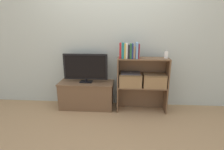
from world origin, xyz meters
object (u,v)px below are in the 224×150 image
(tv_stand, at_px, (87,95))
(book_ivory, at_px, (127,51))
(book_forest, at_px, (131,51))
(book_navy, at_px, (132,51))
(book_mustard, at_px, (125,51))
(laptop, at_px, (131,73))
(book_teal, at_px, (123,51))
(book_charcoal, at_px, (129,52))
(storage_basket_right, at_px, (154,80))
(tv, at_px, (85,67))
(book_maroon, at_px, (139,51))
(baby_monitor, at_px, (166,55))
(storage_basket_left, at_px, (130,79))
(book_skyblue, at_px, (137,50))
(book_crimson, at_px, (120,51))
(book_tan, at_px, (134,52))

(tv_stand, height_order, book_ivory, book_ivory)
(book_ivory, xyz_separation_m, book_forest, (0.07, 0.00, -0.00))
(book_navy, bearing_deg, book_mustard, 180.00)
(book_mustard, bearing_deg, laptop, 10.01)
(book_teal, distance_m, book_forest, 0.13)
(book_teal, bearing_deg, book_mustard, 0.00)
(book_charcoal, bearing_deg, laptop, 23.54)
(book_mustard, distance_m, book_navy, 0.12)
(book_ivory, relative_size, storage_basket_right, 0.63)
(book_ivory, bearing_deg, book_teal, 180.00)
(tv, relative_size, storage_basket_right, 2.03)
(book_maroon, relative_size, baby_monitor, 1.64)
(tv_stand, height_order, laptop, laptop)
(storage_basket_left, distance_m, laptop, 0.11)
(tv_stand, bearing_deg, book_charcoal, -7.15)
(tv, height_order, storage_basket_right, tv)
(book_mustard, bearing_deg, tv_stand, 172.22)
(tv, relative_size, book_skyblue, 3.04)
(book_crimson, height_order, book_charcoal, book_crimson)
(book_skyblue, xyz_separation_m, book_maroon, (0.03, 0.00, -0.01))
(baby_monitor, relative_size, storage_basket_left, 0.37)
(book_teal, height_order, storage_basket_right, book_teal)
(book_skyblue, height_order, laptop, book_skyblue)
(book_maroon, xyz_separation_m, laptop, (-0.12, 0.02, -0.37))
(book_crimson, xyz_separation_m, book_teal, (0.04, 0.00, -0.00))
(book_maroon, bearing_deg, book_navy, 180.00)
(tv_stand, relative_size, book_ivory, 4.01)
(book_teal, relative_size, book_charcoal, 1.16)
(book_charcoal, height_order, book_tan, book_charcoal)
(book_mustard, relative_size, book_charcoal, 1.08)
(storage_basket_left, bearing_deg, book_navy, -44.15)
(book_maroon, distance_m, storage_basket_right, 0.56)
(tv_stand, height_order, book_maroon, book_maroon)
(book_ivory, relative_size, book_tan, 1.24)
(book_maroon, relative_size, laptop, 0.72)
(tv_stand, bearing_deg, laptop, -5.48)
(tv, relative_size, book_forest, 3.28)
(tv_stand, relative_size, book_navy, 4.10)
(tv, relative_size, book_mustard, 3.34)
(tv, xyz_separation_m, laptop, (0.78, -0.07, -0.07))
(book_teal, relative_size, book_tan, 1.28)
(storage_basket_left, relative_size, storage_basket_right, 1.00)
(book_ivory, bearing_deg, book_tan, 0.00)
(laptop, bearing_deg, baby_monitor, 1.52)
(tv, distance_m, storage_basket_left, 0.81)
(book_tan, xyz_separation_m, book_maroon, (0.07, 0.00, 0.02))
(book_mustard, distance_m, book_charcoal, 0.06)
(book_tan, distance_m, storage_basket_left, 0.47)
(tv, xyz_separation_m, storage_basket_left, (0.78, -0.07, -0.18))
(book_ivory, relative_size, book_forest, 1.02)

